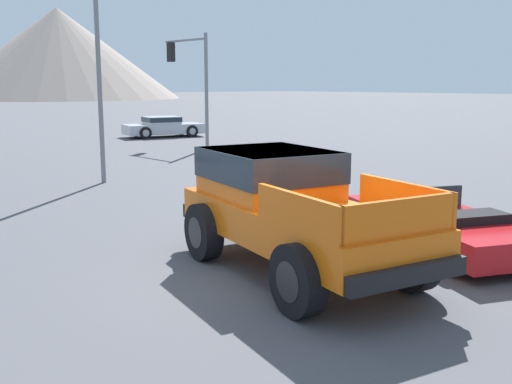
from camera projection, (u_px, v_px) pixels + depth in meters
ground_plane at (281, 272)px, 9.52m from camera, size 320.00×320.00×0.00m
orange_pickup_truck at (287, 203)px, 9.57m from camera, size 3.10×5.26×1.88m
red_convertible_car at (441, 226)px, 10.90m from camera, size 3.40×4.59×1.04m
parked_car_silver at (163, 126)px, 33.45m from camera, size 4.64×2.87×1.14m
traffic_light_main at (190, 69)px, 27.76m from camera, size 0.38×3.18×5.18m
street_lamp_post at (96, 13)px, 17.24m from camera, size 0.90×0.24×8.37m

